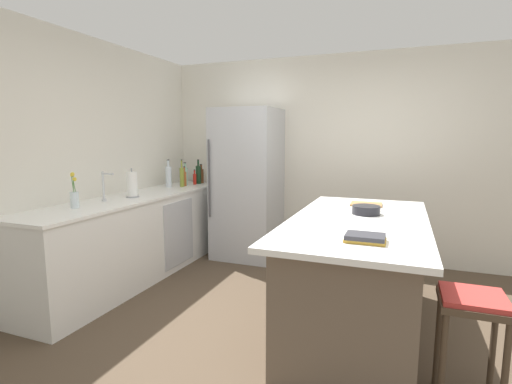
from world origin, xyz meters
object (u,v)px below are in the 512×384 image
at_px(olive_oil_bottle, 182,177).
at_px(cookbook_stack, 365,238).
at_px(kitchen_island, 356,274).
at_px(mixing_bowl, 366,210).
at_px(sink_faucet, 104,186).
at_px(wine_bottle, 198,174).
at_px(refrigerator, 247,184).
at_px(hot_sauce_bottle, 195,179).
at_px(paper_towel_roll, 132,185).
at_px(flower_vase, 74,196).
at_px(soda_bottle, 169,176).
at_px(bar_stool, 472,316).
at_px(cutting_board, 366,204).
at_px(syrup_bottle, 201,175).
at_px(gin_bottle, 185,176).
at_px(vinegar_bottle, 184,178).

distance_m(olive_oil_bottle, cookbook_stack, 3.11).
height_order(kitchen_island, mixing_bowl, mixing_bowl).
height_order(sink_faucet, wine_bottle, wine_bottle).
xyz_separation_m(refrigerator, hot_sauce_bottle, (-0.77, -0.02, 0.04)).
bearing_deg(sink_faucet, paper_towel_roll, 76.03).
relative_size(flower_vase, soda_bottle, 0.91).
xyz_separation_m(bar_stool, soda_bottle, (-3.23, 1.80, 0.52)).
distance_m(hot_sauce_bottle, cutting_board, 2.49).
height_order(syrup_bottle, soda_bottle, soda_bottle).
height_order(bar_stool, gin_bottle, gin_bottle).
distance_m(refrigerator, cutting_board, 1.79).
height_order(paper_towel_roll, soda_bottle, soda_bottle).
relative_size(flower_vase, cutting_board, 1.12).
bearing_deg(flower_vase, refrigerator, 65.35).
bearing_deg(cutting_board, kitchen_island, -89.97).
bearing_deg(kitchen_island, vinegar_bottle, 151.70).
xyz_separation_m(kitchen_island, gin_bottle, (-2.43, 1.37, 0.59)).
bearing_deg(vinegar_bottle, hot_sauce_bottle, 77.45).
bearing_deg(kitchen_island, soda_bottle, 156.28).
distance_m(flower_vase, hot_sauce_bottle, 1.94).
relative_size(kitchen_island, sink_faucet, 7.02).
height_order(flower_vase, paper_towel_roll, flower_vase).
xyz_separation_m(sink_faucet, paper_towel_roll, (0.08, 0.32, -0.02)).
relative_size(paper_towel_roll, cutting_board, 1.06).
distance_m(hot_sauce_bottle, olive_oil_bottle, 0.29).
height_order(wine_bottle, mixing_bowl, wine_bottle).
bearing_deg(vinegar_bottle, flower_vase, -92.81).
bearing_deg(wine_bottle, flower_vase, -93.76).
distance_m(hot_sauce_bottle, cookbook_stack, 3.27).
height_order(refrigerator, flower_vase, refrigerator).
bearing_deg(flower_vase, soda_bottle, 91.44).
bearing_deg(flower_vase, wine_bottle, 86.24).
bearing_deg(bar_stool, olive_oil_bottle, 148.51).
xyz_separation_m(vinegar_bottle, cutting_board, (2.39, -0.63, -0.10)).
xyz_separation_m(flower_vase, cookbook_stack, (2.59, -0.22, -0.09)).
bearing_deg(kitchen_island, bar_stool, -44.02).
bearing_deg(vinegar_bottle, wine_bottle, 80.47).
relative_size(refrigerator, mixing_bowl, 8.36).
bearing_deg(cutting_board, cookbook_stack, -85.22).
xyz_separation_m(kitchen_island, bar_stool, (0.72, -0.70, 0.09)).
bearing_deg(paper_towel_roll, hot_sauce_bottle, 87.29).
bearing_deg(soda_bottle, sink_faucet, -88.53).
bearing_deg(syrup_bottle, sink_faucet, -94.53).
height_order(flower_vase, olive_oil_bottle, olive_oil_bottle).
height_order(paper_towel_roll, hot_sauce_bottle, paper_towel_roll).
bearing_deg(mixing_bowl, syrup_bottle, 148.78).
height_order(sink_faucet, vinegar_bottle, sink_faucet).
bearing_deg(flower_vase, cutting_board, 24.30).
xyz_separation_m(flower_vase, paper_towel_roll, (0.07, 0.71, 0.03)).
bearing_deg(kitchen_island, paper_towel_roll, 173.96).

